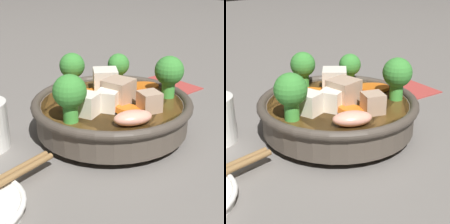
% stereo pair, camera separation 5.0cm
% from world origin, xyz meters
% --- Properties ---
extents(ground_plane, '(3.00, 3.00, 0.00)m').
position_xyz_m(ground_plane, '(0.00, 0.00, 0.00)').
color(ground_plane, slate).
extents(stirfry_bowl, '(0.21, 0.21, 0.10)m').
position_xyz_m(stirfry_bowl, '(0.00, -0.00, 0.04)').
color(stirfry_bowl, '#51473D').
rests_on(stirfry_bowl, ground_plane).
extents(napkin, '(0.12, 0.09, 0.00)m').
position_xyz_m(napkin, '(0.06, -0.21, 0.00)').
color(napkin, '#A33833').
rests_on(napkin, ground_plane).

